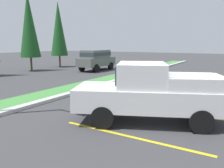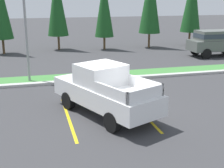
{
  "view_description": "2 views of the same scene",
  "coord_description": "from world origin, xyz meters",
  "px_view_note": "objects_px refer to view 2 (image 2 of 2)",
  "views": [
    {
      "loc": [
        -7.77,
        -3.05,
        2.76
      ],
      "look_at": [
        0.17,
        1.69,
        1.09
      ],
      "focal_mm": 35.89,
      "sensor_mm": 36.0,
      "label": 1
    },
    {
      "loc": [
        -3.34,
        -12.24,
        4.81
      ],
      "look_at": [
        -0.1,
        0.15,
        1.18
      ],
      "focal_mm": 50.2,
      "sensor_mm": 36.0,
      "label": 2
    }
  ],
  "objects_px": {
    "suv_distant": "(216,41)",
    "cypress_tree_center": "(57,2)",
    "cypress_tree_right_inner": "(104,6)",
    "pickup_truck_main": "(104,90)",
    "street_light": "(24,11)"
  },
  "relations": [
    {
      "from": "suv_distant",
      "to": "street_light",
      "type": "height_order",
      "value": "street_light"
    },
    {
      "from": "cypress_tree_center",
      "to": "cypress_tree_right_inner",
      "type": "bearing_deg",
      "value": -13.57
    },
    {
      "from": "suv_distant",
      "to": "cypress_tree_right_inner",
      "type": "height_order",
      "value": "cypress_tree_right_inner"
    },
    {
      "from": "pickup_truck_main",
      "to": "suv_distant",
      "type": "xyz_separation_m",
      "value": [
        11.83,
        10.45,
        0.2
      ]
    },
    {
      "from": "street_light",
      "to": "cypress_tree_center",
      "type": "height_order",
      "value": "cypress_tree_center"
    },
    {
      "from": "cypress_tree_right_inner",
      "to": "cypress_tree_center",
      "type": "bearing_deg",
      "value": 166.43
    },
    {
      "from": "pickup_truck_main",
      "to": "street_light",
      "type": "height_order",
      "value": "street_light"
    },
    {
      "from": "cypress_tree_center",
      "to": "cypress_tree_right_inner",
      "type": "xyz_separation_m",
      "value": [
        4.07,
        -0.98,
        -0.36
      ]
    },
    {
      "from": "pickup_truck_main",
      "to": "cypress_tree_right_inner",
      "type": "bearing_deg",
      "value": 76.72
    },
    {
      "from": "suv_distant",
      "to": "cypress_tree_right_inner",
      "type": "xyz_separation_m",
      "value": [
        -8.07,
        5.48,
        2.63
      ]
    },
    {
      "from": "suv_distant",
      "to": "cypress_tree_center",
      "type": "relative_size",
      "value": 0.64
    },
    {
      "from": "cypress_tree_center",
      "to": "cypress_tree_right_inner",
      "type": "relative_size",
      "value": 1.09
    },
    {
      "from": "suv_distant",
      "to": "cypress_tree_center",
      "type": "height_order",
      "value": "cypress_tree_center"
    },
    {
      "from": "pickup_truck_main",
      "to": "cypress_tree_center",
      "type": "relative_size",
      "value": 0.77
    },
    {
      "from": "street_light",
      "to": "cypress_tree_right_inner",
      "type": "bearing_deg",
      "value": 55.78
    }
  ]
}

